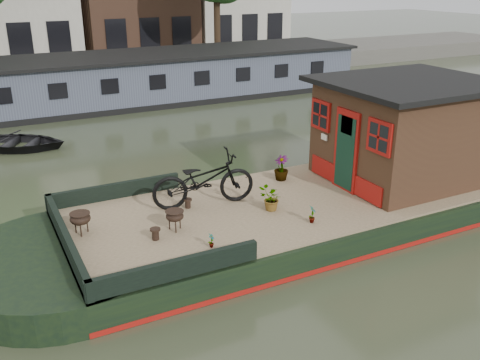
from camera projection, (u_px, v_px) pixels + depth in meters
name	position (u px, v px, depth m)	size (l,w,h in m)	color
ground	(327.00, 217.00, 12.64)	(120.00, 120.00, 0.00)	#323B25
houseboat_hull	(279.00, 218.00, 11.97)	(14.01, 4.02, 0.60)	black
houseboat_deck	(329.00, 193.00, 12.41)	(11.80, 3.80, 0.05)	#9B825F
bow_bulwark	(112.00, 230.00, 10.18)	(3.00, 4.00, 0.35)	black
cabin	(406.00, 129.00, 12.89)	(4.00, 3.50, 2.42)	black
bicycle	(204.00, 180.00, 11.50)	(0.79, 2.25, 1.18)	black
potted_plant_a	(312.00, 214.00, 10.81)	(0.20, 0.14, 0.38)	brown
potted_plant_c	(271.00, 199.00, 11.35)	(0.48, 0.41, 0.53)	brown
potted_plant_d	(281.00, 168.00, 13.03)	(0.35, 0.35, 0.62)	maroon
potted_plant_e	(211.00, 241.00, 9.84)	(0.15, 0.10, 0.28)	brown
brazier_front	(175.00, 220.00, 10.49)	(0.39, 0.39, 0.42)	black
brazier_rear	(81.00, 223.00, 10.34)	(0.41, 0.41, 0.44)	black
bollard_port	(188.00, 203.00, 11.53)	(0.18, 0.18, 0.21)	black
bollard_stbd	(155.00, 234.00, 10.15)	(0.20, 0.20, 0.23)	black
dinghy	(14.00, 139.00, 17.50)	(2.37, 3.32, 0.69)	black
far_houseboat	(143.00, 80.00, 23.90)	(20.40, 4.40, 2.11)	#474F5F
quay	(108.00, 70.00, 29.48)	(60.00, 6.00, 0.90)	#47443F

